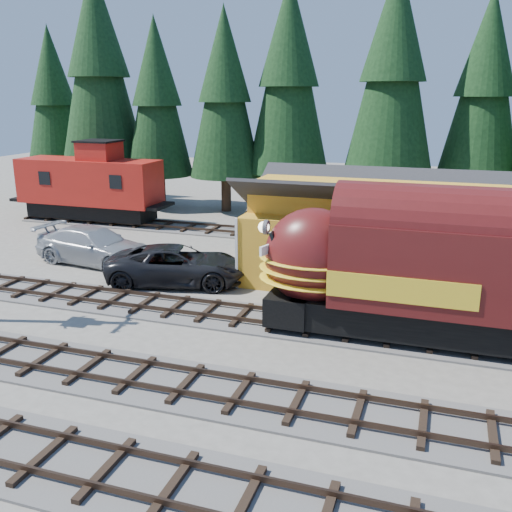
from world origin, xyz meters
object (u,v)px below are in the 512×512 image
(depot, at_px, (376,223))
(pickup_truck_b, at_px, (94,246))
(caboose, at_px, (90,185))
(pickup_truck_a, at_px, (177,265))
(locomotive, at_px, (474,279))

(depot, xyz_separation_m, pickup_truck_b, (-14.81, -1.56, -1.98))
(depot, relative_size, pickup_truck_b, 1.88)
(caboose, xyz_separation_m, pickup_truck_a, (12.06, -10.79, -1.73))
(locomotive, bearing_deg, pickup_truck_a, 166.37)
(depot, bearing_deg, pickup_truck_b, -173.98)
(depot, relative_size, pickup_truck_a, 1.90)
(locomotive, xyz_separation_m, pickup_truck_a, (-13.25, 3.21, -1.67))
(depot, distance_m, pickup_truck_b, 15.02)
(locomotive, distance_m, caboose, 28.92)
(locomotive, relative_size, pickup_truck_a, 2.44)
(locomotive, height_order, caboose, caboose)
(caboose, xyz_separation_m, pickup_truck_b, (6.24, -9.06, -1.68))
(pickup_truck_b, bearing_deg, locomotive, -97.68)
(depot, height_order, pickup_truck_b, depot)
(depot, bearing_deg, caboose, 160.39)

